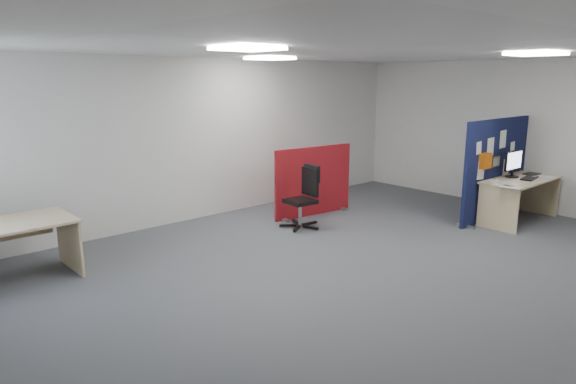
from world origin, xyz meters
TOP-DOWN VIEW (x-y plane):
  - floor at (0.00, 0.00)m, footprint 9.00×9.00m
  - ceiling at (0.00, 0.00)m, footprint 9.00×7.00m
  - wall_back at (0.00, 3.50)m, footprint 9.00×0.02m
  - wall_right at (4.50, 0.00)m, footprint 0.02×7.00m
  - ceiling_lights at (0.33, 0.67)m, footprint 4.10×4.10m
  - navy_divider at (3.46, 0.09)m, footprint 2.07×0.30m
  - main_desk at (3.58, -0.27)m, footprint 1.61×0.71m
  - monitor_main at (3.59, -0.14)m, footprint 0.52×0.22m
  - keyboard at (3.66, -0.40)m, footprint 0.47×0.25m
  - mouse at (3.83, -0.42)m, footprint 0.10×0.07m
  - paper_tray at (4.12, -0.25)m, footprint 0.28×0.22m
  - red_divider at (1.32, 2.31)m, footprint 1.61×0.30m
  - office_chair at (0.70, 1.88)m, footprint 0.64×0.65m
  - desk_papers at (3.21, -0.37)m, footprint 1.50×0.70m

SIDE VIEW (x-z plane):
  - floor at x=0.00m, z-range 0.00..0.00m
  - main_desk at x=3.58m, z-range 0.19..0.92m
  - office_chair at x=0.70m, z-range 0.07..1.05m
  - red_divider at x=1.32m, z-range -0.01..1.20m
  - desk_papers at x=3.21m, z-range 0.73..0.73m
  - paper_tray at x=4.12m, z-range 0.73..0.74m
  - keyboard at x=3.66m, z-range 0.73..0.75m
  - mouse at x=3.83m, z-range 0.73..0.76m
  - navy_divider at x=3.46m, z-range 0.00..1.71m
  - monitor_main at x=3.59m, z-range 0.75..1.21m
  - wall_back at x=0.00m, z-range 0.00..2.70m
  - wall_right at x=4.50m, z-range 0.00..2.70m
  - ceiling_lights at x=0.33m, z-range 2.65..2.69m
  - ceiling at x=0.00m, z-range 2.69..2.71m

